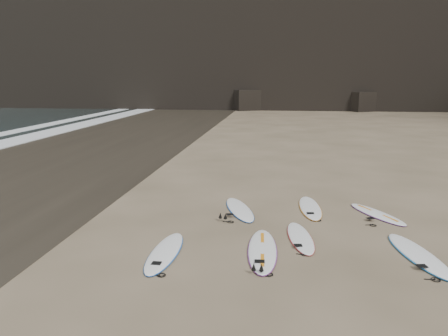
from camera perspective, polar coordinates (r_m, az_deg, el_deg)
The scene contains 9 objects.
ground at distance 11.18m, azimuth 15.41°, elevation -9.96°, with size 240.00×240.00×0.00m, color #897559.
wet_sand at distance 23.59m, azimuth -21.70°, elevation 1.05°, with size 12.00×200.00×0.01m, color #383026.
surfboard_0 at distance 10.50m, azimuth -7.74°, elevation -10.80°, with size 0.61×2.56×0.09m, color white.
surfboard_1 at distance 10.56m, azimuth 5.03°, elevation -10.57°, with size 0.66×2.76×0.10m, color white.
surfboard_2 at distance 11.48m, azimuth 9.94°, elevation -8.89°, with size 0.56×2.33×0.08m, color white.
surfboard_3 at distance 11.21m, azimuth 24.03°, elevation -10.25°, with size 0.65×2.72×0.10m, color white.
surfboard_5 at distance 13.61m, azimuth 2.04°, elevation -5.37°, with size 0.62×2.59×0.09m, color white.
surfboard_6 at distance 14.02m, azimuth 11.18°, elevation -5.07°, with size 0.62×2.57×0.09m, color white.
surfboard_7 at distance 13.93m, azimuth 19.35°, elevation -5.66°, with size 0.56×2.35×0.08m, color white.
Camera 1 is at (-1.65, -10.28, 4.06)m, focal length 35.00 mm.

